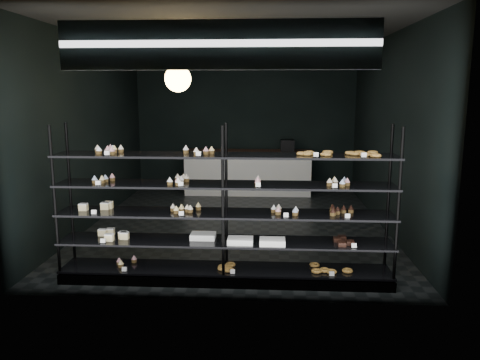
{
  "coord_description": "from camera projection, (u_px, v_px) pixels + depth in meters",
  "views": [
    {
      "loc": [
        0.51,
        -7.84,
        2.29
      ],
      "look_at": [
        0.16,
        -1.9,
        1.15
      ],
      "focal_mm": 35.0,
      "sensor_mm": 36.0,
      "label": 1
    }
  ],
  "objects": [
    {
      "name": "signage",
      "position": [
        218.0,
        45.0,
        4.76
      ],
      "size": [
        3.3,
        0.05,
        0.5
      ],
      "color": "#0C143D",
      "rests_on": "room"
    },
    {
      "name": "room",
      "position": [
        237.0,
        133.0,
        7.84
      ],
      "size": [
        5.01,
        6.01,
        3.2
      ],
      "color": "black",
      "rests_on": "ground"
    },
    {
      "name": "service_counter",
      "position": [
        248.0,
        172.0,
        10.5
      ],
      "size": [
        2.89,
        0.65,
        1.23
      ],
      "color": "silver",
      "rests_on": "room"
    },
    {
      "name": "pendant_lamp",
      "position": [
        178.0,
        79.0,
        6.27
      ],
      "size": [
        0.35,
        0.35,
        0.91
      ],
      "color": "black",
      "rests_on": "room"
    },
    {
      "name": "display_shelf",
      "position": [
        223.0,
        231.0,
        5.62
      ],
      "size": [
        4.0,
        0.5,
        1.91
      ],
      "color": "black",
      "rests_on": "room"
    }
  ]
}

